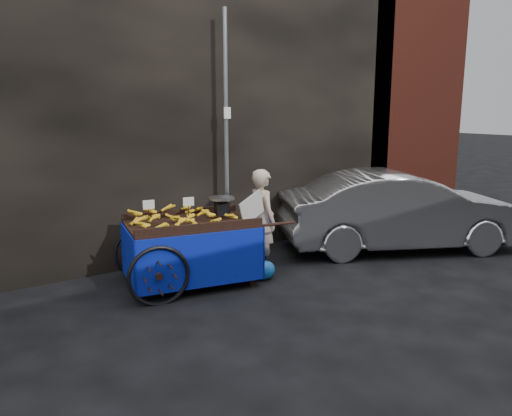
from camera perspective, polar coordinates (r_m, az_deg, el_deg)
ground at (r=7.30m, az=-0.06°, el=-8.49°), size 80.00×80.00×0.00m
building_wall at (r=9.31m, az=-7.15°, el=11.44°), size 13.50×2.00×5.00m
street_pole at (r=8.14m, az=-3.46°, el=8.03°), size 0.12×0.10×4.00m
banana_cart at (r=7.07m, az=-7.91°, el=-2.42°), size 2.57×1.51×1.31m
vendor at (r=7.64m, az=0.73°, el=-1.39°), size 0.83×0.63×1.58m
plastic_bag at (r=7.38m, az=1.05°, el=-7.12°), size 0.31×0.25×0.28m
parked_car at (r=9.18m, az=16.23°, el=-0.29°), size 4.42×3.16×1.39m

